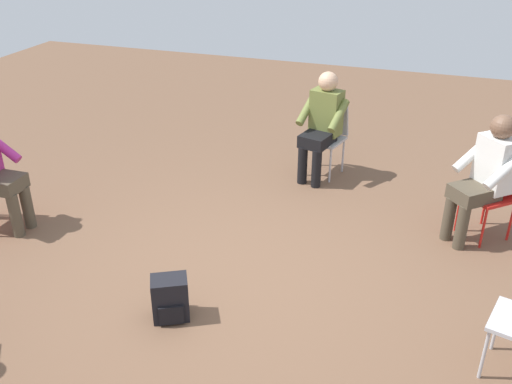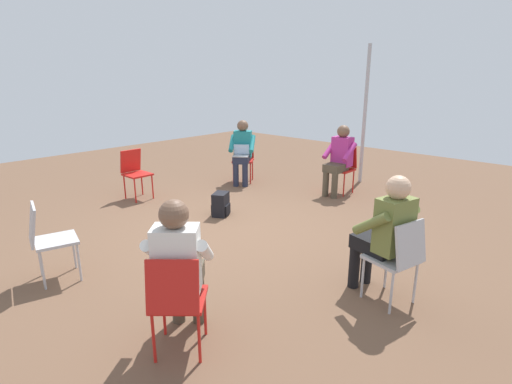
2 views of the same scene
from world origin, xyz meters
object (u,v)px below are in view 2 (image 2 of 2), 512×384
at_px(chair_north, 398,256).
at_px(person_in_white, 180,263).
at_px(chair_southwest, 243,157).
at_px(backpack_near_laptop_user, 221,206).
at_px(person_in_olive, 385,230).
at_px(chair_south, 135,170).
at_px(chair_west, 343,166).
at_px(chair_northeast, 177,298).
at_px(person_in_magenta, 339,156).
at_px(chair_east, 47,237).
at_px(person_with_laptop, 242,149).

height_order(chair_north, person_in_white, person_in_white).
xyz_separation_m(chair_southwest, backpack_near_laptop_user, (1.73, 1.21, -0.34)).
relative_size(chair_southwest, backpack_near_laptop_user, 2.36).
relative_size(chair_southwest, person_in_olive, 0.69).
bearing_deg(chair_southwest, chair_south, 39.06).
bearing_deg(person_in_olive, person_in_white, 167.93).
distance_m(chair_north, backpack_near_laptop_user, 3.11).
relative_size(chair_west, chair_southwest, 1.00).
bearing_deg(chair_northeast, chair_west, 64.22).
bearing_deg(chair_southwest, chair_northeast, 92.74).
xyz_separation_m(chair_south, chair_west, (-2.77, 2.46, 0.00)).
relative_size(chair_northeast, person_in_magenta, 0.69).
height_order(chair_southwest, person_in_white, person_in_white).
xyz_separation_m(chair_south, person_in_white, (1.86, 3.78, 0.20)).
height_order(chair_northeast, person_in_olive, person_in_olive).
height_order(chair_south, chair_west, same).
xyz_separation_m(chair_west, person_in_olive, (2.90, 2.18, 0.20)).
bearing_deg(backpack_near_laptop_user, chair_northeast, 41.91).
bearing_deg(person_in_white, chair_north, 16.43).
relative_size(chair_west, backpack_near_laptop_user, 2.36).
bearing_deg(chair_northeast, person_in_magenta, 64.75).
relative_size(chair_east, chair_southwest, 1.00).
bearing_deg(chair_east, backpack_near_laptop_user, 109.60).
bearing_deg(chair_northeast, person_with_laptop, 86.68).
bearing_deg(chair_east, chair_southwest, 123.30).
xyz_separation_m(chair_north, person_with_laptop, (-2.16, -4.15, 0.20)).
bearing_deg(backpack_near_laptop_user, chair_west, 163.70).
xyz_separation_m(chair_east, person_with_laptop, (-4.17, -1.31, 0.20)).
height_order(chair_east, person_in_white, person_in_white).
bearing_deg(chair_northeast, chair_east, 143.30).
distance_m(chair_east, chair_southwest, 4.53).
relative_size(chair_southwest, chair_north, 1.00).
distance_m(person_with_laptop, person_in_magenta, 1.92).
bearing_deg(person_in_white, chair_southwest, 86.48).
distance_m(chair_east, person_in_white, 1.86).
relative_size(chair_northeast, person_in_olive, 0.69).
bearing_deg(chair_south, person_with_laptop, 161.89).
distance_m(chair_south, person_in_olive, 4.64).
xyz_separation_m(chair_northeast, person_with_laptop, (-3.97, -3.24, 0.20)).
bearing_deg(person_in_magenta, chair_southwest, 12.82).
bearing_deg(chair_east, person_in_magenta, 99.18).
bearing_deg(chair_west, person_in_magenta, 90.00).
bearing_deg(chair_northeast, backpack_near_laptop_user, 89.38).
bearing_deg(person_in_olive, chair_southwest, 75.36).
distance_m(chair_southwest, person_with_laptop, 0.26).
bearing_deg(chair_northeast, person_in_white, 90.00).
distance_m(chair_northeast, person_in_white, 0.26).
bearing_deg(person_in_magenta, chair_south, 45.21).
height_order(person_in_white, backpack_near_laptop_user, person_in_white).
xyz_separation_m(chair_south, chair_southwest, (-2.12, 0.55, 0.00)).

